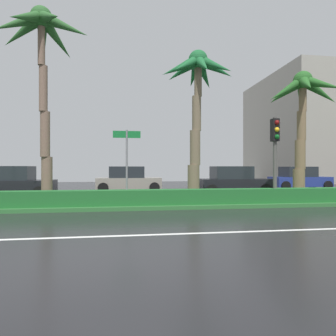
# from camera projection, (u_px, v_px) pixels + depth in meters

# --- Properties ---
(ground_plane) EXTENTS (90.00, 42.00, 0.10)m
(ground_plane) POSITION_uv_depth(u_px,v_px,m) (119.00, 203.00, 13.85)
(ground_plane) COLOR black
(near_lane_divider_stripe) EXTENTS (81.00, 0.14, 0.01)m
(near_lane_divider_stripe) POSITION_uv_depth(u_px,v_px,m) (112.00, 236.00, 6.92)
(near_lane_divider_stripe) COLOR white
(near_lane_divider_stripe) RESTS_ON ground_plane
(median_strip) EXTENTS (85.50, 4.00, 0.15)m
(median_strip) POSITION_uv_depth(u_px,v_px,m) (119.00, 203.00, 12.86)
(median_strip) COLOR #2D6B33
(median_strip) RESTS_ON ground_plane
(median_hedge) EXTENTS (76.50, 0.70, 0.60)m
(median_hedge) POSITION_uv_depth(u_px,v_px,m) (118.00, 198.00, 11.47)
(median_hedge) COLOR #1E6028
(median_hedge) RESTS_ON median_strip
(palm_tree_centre_left) EXTENTS (4.07, 4.05, 8.37)m
(palm_tree_centre_left) POSITION_uv_depth(u_px,v_px,m) (41.00, 44.00, 12.44)
(palm_tree_centre_left) COLOR brown
(palm_tree_centre_left) RESTS_ON median_strip
(palm_tree_centre) EXTENTS (3.58, 3.43, 6.99)m
(palm_tree_centre) POSITION_uv_depth(u_px,v_px,m) (197.00, 83.00, 13.67)
(palm_tree_centre) COLOR brown
(palm_tree_centre) RESTS_ON median_strip
(palm_tree_centre_right) EXTENTS (3.75, 3.77, 6.23)m
(palm_tree_centre_right) POSITION_uv_depth(u_px,v_px,m) (302.00, 101.00, 14.31)
(palm_tree_centre_right) COLOR brown
(palm_tree_centre_right) RESTS_ON median_strip
(traffic_signal_median_right) EXTENTS (0.28, 0.43, 3.64)m
(traffic_signal_median_right) POSITION_uv_depth(u_px,v_px,m) (275.00, 144.00, 12.39)
(traffic_signal_median_right) COLOR #4C4C47
(traffic_signal_median_right) RESTS_ON median_strip
(street_name_sign) EXTENTS (1.10, 0.08, 3.00)m
(street_name_sign) POSITION_uv_depth(u_px,v_px,m) (127.00, 157.00, 11.71)
(street_name_sign) COLOR slate
(street_name_sign) RESTS_ON median_strip
(car_in_traffic_leading) EXTENTS (4.30, 2.02, 1.72)m
(car_in_traffic_leading) POSITION_uv_depth(u_px,v_px,m) (11.00, 183.00, 15.74)
(car_in_traffic_leading) COLOR black
(car_in_traffic_leading) RESTS_ON ground_plane
(car_in_traffic_second) EXTENTS (4.30, 2.02, 1.72)m
(car_in_traffic_second) POSITION_uv_depth(u_px,v_px,m) (128.00, 180.00, 19.77)
(car_in_traffic_second) COLOR gray
(car_in_traffic_second) RESTS_ON ground_plane
(car_in_traffic_third) EXTENTS (4.30, 2.02, 1.72)m
(car_in_traffic_third) POSITION_uv_depth(u_px,v_px,m) (233.00, 181.00, 17.91)
(car_in_traffic_third) COLOR black
(car_in_traffic_third) RESTS_ON ground_plane
(car_in_traffic_fourth) EXTENTS (4.30, 2.02, 1.72)m
(car_in_traffic_fourth) POSITION_uv_depth(u_px,v_px,m) (299.00, 179.00, 21.90)
(car_in_traffic_fourth) COLOR navy
(car_in_traffic_fourth) RESTS_ON ground_plane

